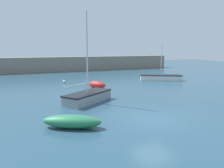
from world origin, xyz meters
name	(u,v)px	position (x,y,z in m)	size (l,w,h in m)	color
ground_plane	(153,120)	(0.00, 0.00, -0.10)	(120.00, 120.00, 0.20)	#284C60
harbor_breakwater	(60,64)	(0.00, 32.42, 1.42)	(48.10, 2.44, 2.84)	gray
sailboat_twin_hulled	(161,77)	(10.80, 14.14, 0.41)	(5.81, 4.09, 5.07)	white
sailboat_tall_mast	(88,96)	(-2.48, 5.94, 0.48)	(4.77, 4.02, 7.34)	gray
open_tender_yellow	(72,121)	(-5.10, 0.48, 0.37)	(3.49, 2.61, 0.75)	#287A4C
fishing_dinghy_green	(97,85)	(0.38, 11.73, 0.41)	(2.01, 2.53, 0.82)	red
mooring_buoy_white	(64,82)	(-2.26, 17.08, 0.19)	(0.38, 0.38, 0.38)	white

